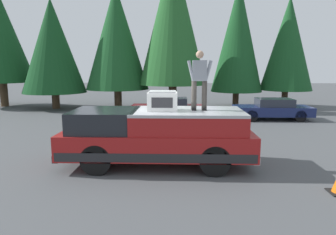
{
  "coord_description": "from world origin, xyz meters",
  "views": [
    {
      "loc": [
        -9.03,
        -0.57,
        2.9
      ],
      "look_at": [
        0.23,
        -0.27,
        1.35
      ],
      "focal_mm": 32.77,
      "sensor_mm": 36.0,
      "label": 1
    }
  ],
  "objects_px": {
    "parked_car_maroon": "(169,108)",
    "compressor_unit": "(163,101)",
    "parked_car_navy": "(273,109)",
    "person_on_truck_bed": "(199,79)",
    "pickup_truck": "(157,136)"
  },
  "relations": [
    {
      "from": "parked_car_maroon",
      "to": "compressor_unit",
      "type": "bearing_deg",
      "value": -179.4
    },
    {
      "from": "pickup_truck",
      "to": "parked_car_navy",
      "type": "relative_size",
      "value": 1.35
    },
    {
      "from": "pickup_truck",
      "to": "parked_car_maroon",
      "type": "bearing_deg",
      "value": -0.5
    },
    {
      "from": "compressor_unit",
      "to": "person_on_truck_bed",
      "type": "height_order",
      "value": "person_on_truck_bed"
    },
    {
      "from": "parked_car_navy",
      "to": "parked_car_maroon",
      "type": "distance_m",
      "value": 5.73
    },
    {
      "from": "person_on_truck_bed",
      "to": "parked_car_maroon",
      "type": "height_order",
      "value": "person_on_truck_bed"
    },
    {
      "from": "person_on_truck_bed",
      "to": "parked_car_maroon",
      "type": "relative_size",
      "value": 0.41
    },
    {
      "from": "compressor_unit",
      "to": "parked_car_maroon",
      "type": "distance_m",
      "value": 8.42
    },
    {
      "from": "compressor_unit",
      "to": "parked_car_navy",
      "type": "relative_size",
      "value": 0.2
    },
    {
      "from": "compressor_unit",
      "to": "person_on_truck_bed",
      "type": "distance_m",
      "value": 1.23
    },
    {
      "from": "parked_car_maroon",
      "to": "pickup_truck",
      "type": "bearing_deg",
      "value": 179.5
    },
    {
      "from": "pickup_truck",
      "to": "compressor_unit",
      "type": "xyz_separation_m",
      "value": [
        -0.05,
        -0.16,
        1.05
      ]
    },
    {
      "from": "compressor_unit",
      "to": "parked_car_maroon",
      "type": "height_order",
      "value": "compressor_unit"
    },
    {
      "from": "parked_car_maroon",
      "to": "person_on_truck_bed",
      "type": "bearing_deg",
      "value": -172.11
    },
    {
      "from": "person_on_truck_bed",
      "to": "compressor_unit",
      "type": "bearing_deg",
      "value": 96.63
    }
  ]
}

